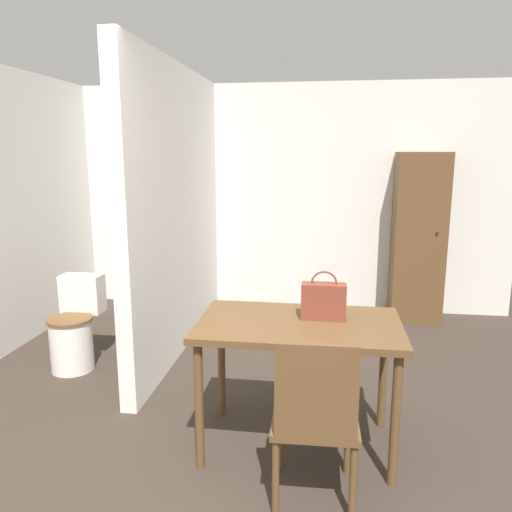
# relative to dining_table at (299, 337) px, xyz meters

# --- Properties ---
(wall_back) EXTENTS (5.28, 0.12, 2.50)m
(wall_back) POSITION_rel_dining_table_xyz_m (-0.49, 2.85, 0.55)
(wall_back) COLOR white
(wall_back) RESTS_ON ground_plane
(partition_wall) EXTENTS (0.12, 2.58, 2.50)m
(partition_wall) POSITION_rel_dining_table_xyz_m (-1.17, 1.50, 0.55)
(partition_wall) COLOR white
(partition_wall) RESTS_ON ground_plane
(dining_table) EXTENTS (1.18, 0.72, 0.79)m
(dining_table) POSITION_rel_dining_table_xyz_m (0.00, 0.00, 0.00)
(dining_table) COLOR brown
(dining_table) RESTS_ON ground_plane
(wooden_chair) EXTENTS (0.45, 0.45, 0.91)m
(wooden_chair) POSITION_rel_dining_table_xyz_m (0.11, -0.50, -0.21)
(wooden_chair) COLOR brown
(wooden_chair) RESTS_ON ground_plane
(toilet) EXTENTS (0.36, 0.51, 0.75)m
(toilet) POSITION_rel_dining_table_xyz_m (-1.90, 0.90, -0.38)
(toilet) COLOR white
(toilet) RESTS_ON ground_plane
(handbag) EXTENTS (0.26, 0.10, 0.29)m
(handbag) POSITION_rel_dining_table_xyz_m (0.14, 0.07, 0.20)
(handbag) COLOR brown
(handbag) RESTS_ON dining_table
(wooden_cabinet) EXTENTS (0.52, 0.42, 1.77)m
(wooden_cabinet) POSITION_rel_dining_table_xyz_m (1.10, 2.57, 0.18)
(wooden_cabinet) COLOR brown
(wooden_cabinet) RESTS_ON ground_plane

